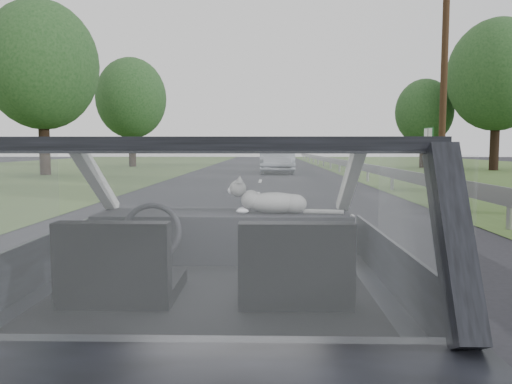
{
  "coord_description": "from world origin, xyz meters",
  "views": [
    {
      "loc": [
        0.27,
        -2.52,
        1.41
      ],
      "look_at": [
        0.21,
        0.52,
        1.14
      ],
      "focal_mm": 35.0,
      "sensor_mm": 36.0,
      "label": 1
    }
  ],
  "objects_px": {
    "cat": "(275,201)",
    "utility_pole": "(444,78)",
    "other_car": "(277,158)",
    "highway_sign": "(428,153)",
    "subject_car": "(214,281)"
  },
  "relations": [
    {
      "from": "cat",
      "to": "utility_pole",
      "type": "distance_m",
      "value": 20.21
    },
    {
      "from": "other_car",
      "to": "utility_pole",
      "type": "bearing_deg",
      "value": -39.23
    },
    {
      "from": "cat",
      "to": "highway_sign",
      "type": "xyz_separation_m",
      "value": [
        7.13,
        19.33,
        0.06
      ]
    },
    {
      "from": "subject_car",
      "to": "other_car",
      "type": "bearing_deg",
      "value": 88.13
    },
    {
      "from": "cat",
      "to": "utility_pole",
      "type": "height_order",
      "value": "utility_pole"
    },
    {
      "from": "subject_car",
      "to": "cat",
      "type": "height_order",
      "value": "subject_car"
    },
    {
      "from": "other_car",
      "to": "subject_car",
      "type": "bearing_deg",
      "value": -92.02
    },
    {
      "from": "other_car",
      "to": "highway_sign",
      "type": "relative_size",
      "value": 2.26
    },
    {
      "from": "subject_car",
      "to": "utility_pole",
      "type": "relative_size",
      "value": 0.46
    },
    {
      "from": "cat",
      "to": "other_car",
      "type": "distance_m",
      "value": 24.16
    },
    {
      "from": "subject_car",
      "to": "highway_sign",
      "type": "distance_m",
      "value": 21.26
    },
    {
      "from": "other_car",
      "to": "highway_sign",
      "type": "height_order",
      "value": "highway_sign"
    },
    {
      "from": "highway_sign",
      "to": "utility_pole",
      "type": "distance_m",
      "value": 3.31
    },
    {
      "from": "cat",
      "to": "utility_pole",
      "type": "bearing_deg",
      "value": 71.87
    },
    {
      "from": "cat",
      "to": "utility_pole",
      "type": "relative_size",
      "value": 0.06
    }
  ]
}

